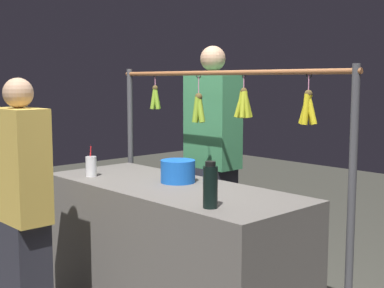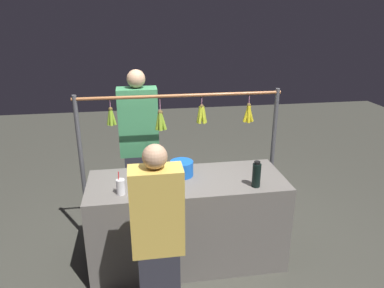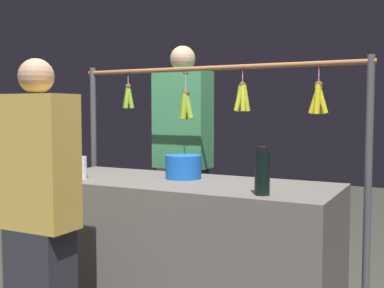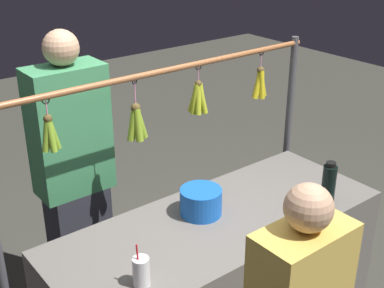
# 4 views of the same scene
# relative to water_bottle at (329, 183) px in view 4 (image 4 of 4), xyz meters

# --- Properties ---
(market_counter) EXTENTS (1.83, 0.71, 0.87)m
(market_counter) POSITION_rel_water_bottle_xyz_m (0.59, -0.23, -0.55)
(market_counter) COLOR #66605B
(market_counter) RESTS_ON ground
(display_rack) EXTENTS (2.05, 0.11, 1.61)m
(display_rack) POSITION_rel_water_bottle_xyz_m (0.57, -0.67, 0.13)
(display_rack) COLOR #4C4C51
(display_rack) RESTS_ON ground
(water_bottle) EXTENTS (0.08, 0.08, 0.24)m
(water_bottle) POSITION_rel_water_bottle_xyz_m (0.00, 0.00, 0.00)
(water_bottle) COLOR black
(water_bottle) RESTS_ON market_counter
(blue_bucket) EXTENTS (0.22, 0.22, 0.14)m
(blue_bucket) POSITION_rel_water_bottle_xyz_m (0.62, -0.33, -0.04)
(blue_bucket) COLOR blue
(blue_bucket) RESTS_ON market_counter
(drink_cup) EXTENTS (0.07, 0.07, 0.21)m
(drink_cup) POSITION_rel_water_bottle_xyz_m (1.18, -0.04, -0.05)
(drink_cup) COLOR silver
(drink_cup) RESTS_ON market_counter
(vendor_person) EXTENTS (0.42, 0.23, 1.78)m
(vendor_person) POSITION_rel_water_bottle_xyz_m (1.00, -1.03, -0.11)
(vendor_person) COLOR #2D2D38
(vendor_person) RESTS_ON ground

